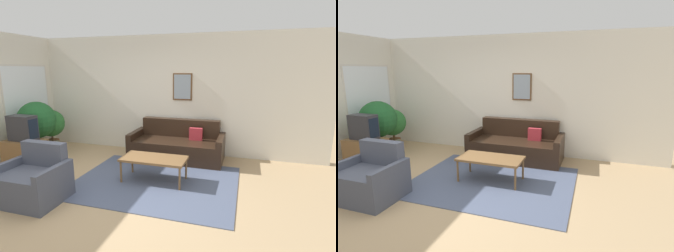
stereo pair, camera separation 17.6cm
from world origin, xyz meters
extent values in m
plane|color=tan|center=(0.00, 0.00, 0.00)|extent=(16.00, 16.00, 0.00)
cube|color=#4C5670|center=(0.85, 0.78, 0.01)|extent=(2.78, 2.16, 0.01)
cube|color=silver|center=(0.00, 2.56, 1.35)|extent=(8.00, 0.06, 2.70)
cube|color=brown|center=(0.89, 2.52, 1.55)|extent=(0.44, 0.03, 0.60)
cube|color=#8999A8|center=(0.89, 2.50, 1.55)|extent=(0.38, 0.01, 0.54)
cube|color=beige|center=(-2.67, 1.69, 1.37)|extent=(0.02, 1.34, 1.34)
cube|color=white|center=(-2.66, 1.69, 1.37)|extent=(0.02, 1.26, 1.26)
cube|color=black|center=(0.89, 2.04, 0.22)|extent=(1.77, 0.90, 0.44)
cube|color=black|center=(0.89, 2.39, 0.64)|extent=(1.77, 0.20, 0.40)
cube|color=black|center=(-0.05, 2.04, 0.29)|extent=(0.12, 0.90, 0.58)
cube|color=black|center=(1.83, 2.04, 0.29)|extent=(0.12, 0.90, 0.58)
cube|color=#B22D38|center=(1.29, 2.15, 0.56)|extent=(0.28, 0.10, 0.28)
cube|color=brown|center=(0.81, 0.81, 0.41)|extent=(1.13, 0.55, 0.04)
cylinder|color=brown|center=(0.29, 0.57, 0.20)|extent=(0.04, 0.04, 0.39)
cylinder|color=brown|center=(1.33, 0.57, 0.20)|extent=(0.04, 0.04, 0.39)
cylinder|color=brown|center=(0.29, 1.05, 0.20)|extent=(0.04, 0.04, 0.39)
cylinder|color=brown|center=(1.33, 1.05, 0.20)|extent=(0.04, 0.04, 0.39)
cube|color=brown|center=(-1.98, 0.80, 0.26)|extent=(0.79, 0.49, 0.53)
cube|color=#2D2D33|center=(-1.98, 0.80, 0.78)|extent=(0.54, 0.28, 0.51)
cube|color=#192333|center=(-1.71, 0.80, 0.78)|extent=(0.01, 0.23, 0.40)
cube|color=#474C5B|center=(-0.69, -0.38, 0.23)|extent=(0.74, 0.76, 0.46)
cube|color=#474C5B|center=(-0.69, -0.08, 0.65)|extent=(0.74, 0.16, 0.37)
cube|color=#474C5B|center=(-1.10, -0.38, 0.29)|extent=(0.09, 0.76, 0.58)
cube|color=#474C5B|center=(-0.27, -0.38, 0.29)|extent=(0.09, 0.76, 0.58)
cylinder|color=#383D42|center=(-2.14, 1.36, 0.12)|extent=(0.29, 0.29, 0.24)
cylinder|color=#51381E|center=(-2.14, 1.36, 0.37)|extent=(0.04, 0.04, 0.24)
sphere|color=#1E5628|center=(-2.14, 1.36, 0.83)|extent=(0.81, 0.81, 0.81)
cylinder|color=#935638|center=(-2.30, 1.97, 0.11)|extent=(0.30, 0.30, 0.22)
cylinder|color=#51381E|center=(-2.30, 1.97, 0.27)|extent=(0.04, 0.04, 0.11)
sphere|color=#3D8442|center=(-2.30, 1.97, 0.48)|extent=(0.36, 0.36, 0.36)
cylinder|color=beige|center=(-2.16, 1.80, 0.11)|extent=(0.31, 0.31, 0.21)
cylinder|color=#51381E|center=(-2.16, 1.80, 0.31)|extent=(0.04, 0.04, 0.19)
sphere|color=#28662D|center=(-2.16, 1.80, 0.67)|extent=(0.64, 0.64, 0.64)
camera|label=1|loc=(2.29, -3.26, 1.94)|focal=28.00mm
camera|label=2|loc=(2.46, -3.21, 1.94)|focal=28.00mm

